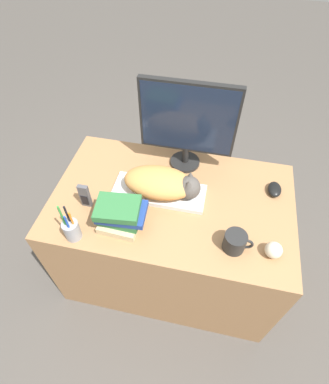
% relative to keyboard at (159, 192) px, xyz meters
% --- Properties ---
extents(ground_plane, '(12.00, 12.00, 0.00)m').
position_rel_keyboard_xyz_m(ground_plane, '(0.07, -0.39, -0.74)').
color(ground_plane, '#4C4742').
extents(desk, '(1.21, 0.74, 0.73)m').
position_rel_keyboard_xyz_m(desk, '(0.07, -0.02, -0.37)').
color(desk, '#9E7047').
rests_on(desk, ground_plane).
extents(keyboard, '(0.46, 0.18, 0.02)m').
position_rel_keyboard_xyz_m(keyboard, '(0.00, 0.00, 0.00)').
color(keyboard, silver).
rests_on(keyboard, desk).
extents(cat, '(0.38, 0.20, 0.14)m').
position_rel_keyboard_xyz_m(cat, '(0.02, -0.00, 0.07)').
color(cat, '#D18C47').
rests_on(cat, keyboard).
extents(monitor, '(0.48, 0.16, 0.49)m').
position_rel_keyboard_xyz_m(monitor, '(0.09, 0.24, 0.27)').
color(monitor, black).
rests_on(monitor, desk).
extents(computer_mouse, '(0.07, 0.10, 0.04)m').
position_rel_keyboard_xyz_m(computer_mouse, '(0.57, 0.14, 0.01)').
color(computer_mouse, black).
rests_on(computer_mouse, desk).
extents(coffee_mug, '(0.13, 0.10, 0.09)m').
position_rel_keyboard_xyz_m(coffee_mug, '(0.39, -0.23, 0.03)').
color(coffee_mug, black).
rests_on(coffee_mug, desk).
extents(pen_cup, '(0.07, 0.07, 0.22)m').
position_rel_keyboard_xyz_m(pen_cup, '(-0.32, -0.33, 0.04)').
color(pen_cup, '#939399').
rests_on(pen_cup, desk).
extents(baseball, '(0.07, 0.07, 0.07)m').
position_rel_keyboard_xyz_m(baseball, '(0.55, -0.23, 0.02)').
color(baseball, beige).
rests_on(baseball, desk).
extents(phone, '(0.05, 0.02, 0.14)m').
position_rel_keyboard_xyz_m(phone, '(-0.33, -0.14, 0.06)').
color(phone, '#4C4C51').
rests_on(phone, desk).
extents(book_stack, '(0.23, 0.17, 0.14)m').
position_rel_keyboard_xyz_m(book_stack, '(-0.13, -0.22, 0.06)').
color(book_stack, '#C6B284').
rests_on(book_stack, desk).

